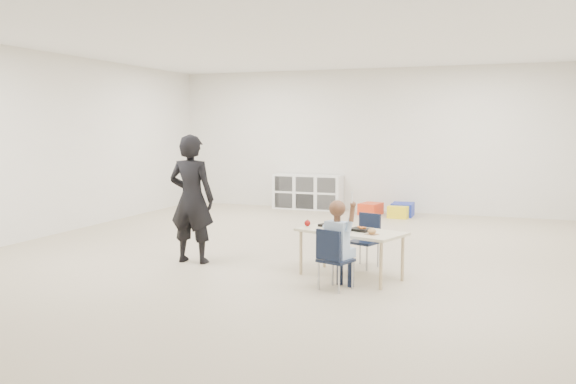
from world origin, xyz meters
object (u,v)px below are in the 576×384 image
(chair_near, at_px, (336,259))
(child, at_px, (336,241))
(cubby_shelf, at_px, (308,192))
(table, at_px, (351,254))
(adult, at_px, (192,199))

(chair_near, height_order, child, child)
(cubby_shelf, bearing_deg, table, -66.81)
(table, bearing_deg, chair_near, -73.63)
(chair_near, height_order, adult, adult)
(child, distance_m, adult, 2.12)
(cubby_shelf, bearing_deg, child, -68.97)
(table, distance_m, adult, 2.10)
(table, xyz_separation_m, child, (-0.02, -0.53, 0.23))
(table, relative_size, child, 1.28)
(child, height_order, adult, adult)
(child, bearing_deg, adult, -177.95)
(chair_near, distance_m, adult, 2.15)
(table, height_order, chair_near, chair_near)
(chair_near, bearing_deg, child, 0.00)
(cubby_shelf, bearing_deg, adult, -87.95)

